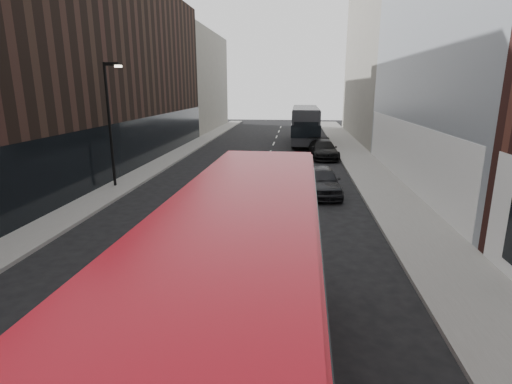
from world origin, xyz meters
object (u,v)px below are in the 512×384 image
(street_lamp, at_px, (110,117))
(car_a, at_px, (321,181))
(grey_bus, at_px, (305,124))
(car_b, at_px, (289,166))
(car_c, at_px, (323,149))
(red_bus, at_px, (241,312))

(street_lamp, relative_size, car_a, 1.51)
(grey_bus, bearing_deg, car_b, -94.34)
(grey_bus, distance_m, car_b, 16.50)
(car_a, relative_size, car_b, 1.14)
(car_c, bearing_deg, red_bus, -102.02)
(street_lamp, xyz_separation_m, red_bus, (9.78, -16.46, -1.87))
(street_lamp, height_order, car_a, street_lamp)
(street_lamp, bearing_deg, red_bus, -59.29)
(car_a, bearing_deg, car_c, 81.13)
(red_bus, relative_size, car_c, 1.99)
(car_a, bearing_deg, car_b, 107.37)
(grey_bus, bearing_deg, car_a, -88.20)
(car_b, bearing_deg, car_c, 69.12)
(street_lamp, xyz_separation_m, car_a, (12.04, -0.30, -3.39))
(street_lamp, relative_size, car_b, 1.71)
(red_bus, height_order, grey_bus, red_bus)
(car_b, bearing_deg, red_bus, -91.48)
(street_lamp, distance_m, car_b, 11.58)
(car_b, bearing_deg, grey_bus, 84.99)
(grey_bus, bearing_deg, street_lamp, -118.77)
(car_b, xyz_separation_m, car_c, (2.70, 7.23, 0.08))
(street_lamp, distance_m, car_c, 17.61)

